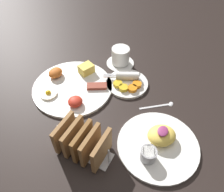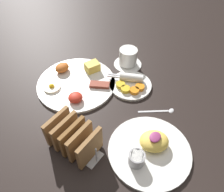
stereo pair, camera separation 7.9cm
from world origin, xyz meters
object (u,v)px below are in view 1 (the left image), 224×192
plate_foreground (158,143)px  toast_rack (83,142)px  plate_condiments (127,82)px  coffee_cup (120,57)px  plate_breakfast (72,86)px

plate_foreground → toast_rack: bearing=121.7°
plate_condiments → coffee_cup: bearing=37.9°
plate_breakfast → coffee_cup: bearing=-24.4°
toast_rack → coffee_cup: size_ratio=1.50×
plate_foreground → plate_breakfast: bearing=76.6°
toast_rack → plate_foreground: bearing=-58.3°
plate_breakfast → coffee_cup: 0.24m
coffee_cup → plate_condiments: bearing=-142.1°
plate_foreground → toast_rack: size_ratio=1.41×
plate_foreground → coffee_cup: bearing=42.3°
plate_breakfast → plate_foreground: plate_foreground is taller
toast_rack → coffee_cup: bearing=11.8°
plate_breakfast → toast_rack: 0.29m
plate_foreground → toast_rack: (-0.12, 0.19, 0.03)m
plate_condiments → toast_rack: size_ratio=1.01×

